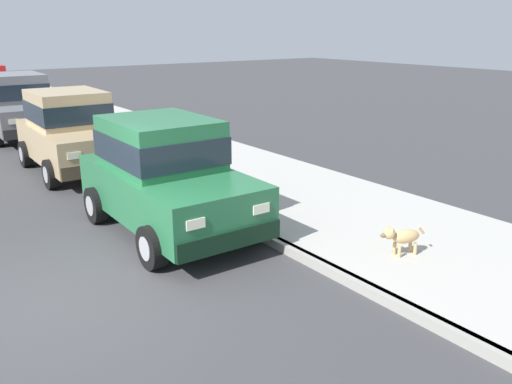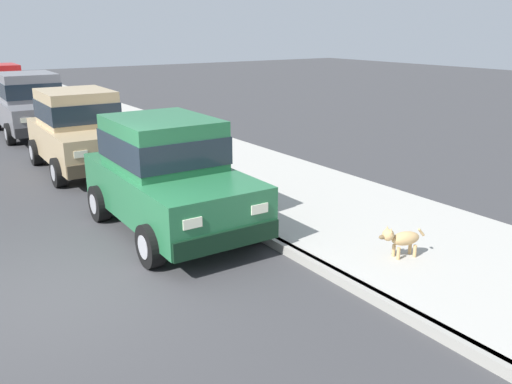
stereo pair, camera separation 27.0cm
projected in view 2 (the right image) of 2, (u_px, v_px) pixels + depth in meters
The scene contains 8 objects.
ground_plane at pixel (61, 294), 6.86m from camera, with size 80.00×80.00×0.00m, color #38383A.
curb at pixel (265, 237), 8.55m from camera, with size 0.16×64.00×0.14m, color gray.
sidewalk at pixel (347, 216), 9.51m from camera, with size 3.60×64.00×0.14m, color #A8A59E.
car_green_hatchback at pixel (167, 173), 8.81m from camera, with size 1.99×3.82×1.88m.
car_tan_hatchback at pixel (80, 129), 12.63m from camera, with size 2.01×3.83×1.88m.
car_grey_sedan at pixel (30, 103), 16.89m from camera, with size 2.11×4.64×1.92m.
car_red_hatchback at pixel (0, 88), 21.22m from camera, with size 2.01×3.83×1.88m.
dog_tan at pixel (401, 238), 7.54m from camera, with size 0.74×0.31×0.49m.
Camera 2 is at (-1.37, -6.51, 3.29)m, focal length 37.36 mm.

